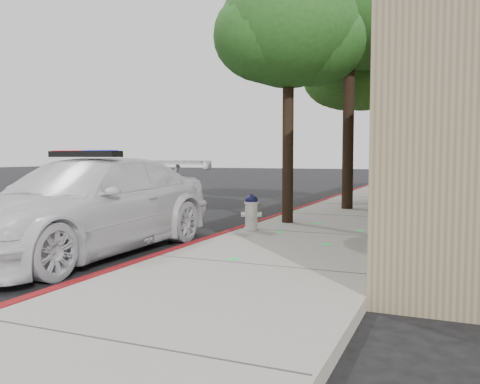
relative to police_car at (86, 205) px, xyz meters
name	(u,v)px	position (x,y,z in m)	size (l,w,h in m)	color
ground	(152,265)	(1.49, -0.38, -0.78)	(120.00, 120.00, 0.00)	black
sidewalk	(313,237)	(3.09, 2.62, -0.70)	(3.20, 60.00, 0.15)	gray
red_curb	(238,232)	(1.55, 2.62, -0.70)	(0.14, 60.00, 0.16)	maroon
police_car	(86,205)	(0.00, 0.00, 0.00)	(2.28, 5.38, 1.67)	silver
fire_hydrant	(251,212)	(1.91, 2.43, -0.28)	(0.40, 0.35, 0.70)	white
street_tree_near	(289,34)	(2.19, 3.85, 3.38)	(3.10, 2.93, 5.37)	black
street_tree_mid	(351,14)	(2.81, 7.34, 4.60)	(3.75, 3.67, 6.93)	black
street_tree_far	(349,76)	(2.40, 9.34, 3.27)	(2.83, 2.79, 5.19)	black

